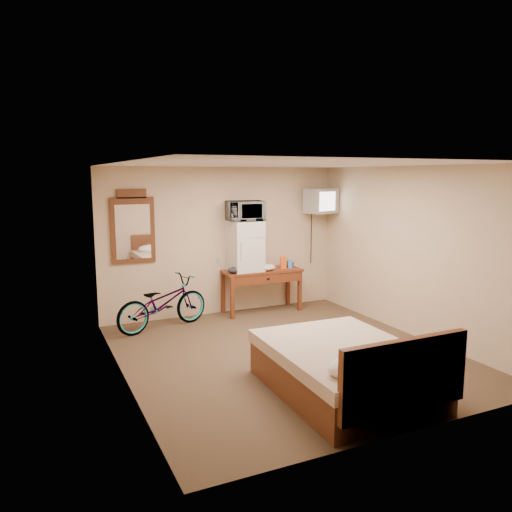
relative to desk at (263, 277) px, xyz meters
name	(u,v)px	position (x,y,z in m)	size (l,w,h in m)	color
room	(287,262)	(-0.61, -2.00, 0.62)	(4.60, 4.64, 2.50)	#493624
desk	(263,277)	(0.00, 0.00, 0.00)	(1.40, 0.60, 0.75)	brown
mini_fridge	(245,246)	(-0.30, 0.06, 0.54)	(0.53, 0.52, 0.85)	silver
microwave	(245,211)	(-0.30, 0.06, 1.14)	(0.61, 0.41, 0.34)	silver
snack_bag	(283,263)	(0.38, -0.04, 0.22)	(0.11, 0.06, 0.21)	#ED5C15
blue_cup	(290,264)	(0.51, -0.05, 0.19)	(0.09, 0.09, 0.15)	#4691F0
cloth_cream	(265,267)	(0.02, -0.08, 0.17)	(0.36, 0.27, 0.11)	white
cloth_dark_a	(236,270)	(-0.53, -0.08, 0.17)	(0.29, 0.22, 0.11)	black
cloth_dark_b	(288,264)	(0.56, 0.11, 0.17)	(0.21, 0.18, 0.10)	black
crt_television	(321,201)	(1.16, 0.02, 1.28)	(0.61, 0.65, 0.44)	black
wall_mirror	(133,228)	(-2.13, 0.27, 0.92)	(0.69, 0.04, 1.17)	brown
bicycle	(163,303)	(-1.81, -0.20, -0.22)	(0.54, 1.56, 0.82)	black
bed	(348,369)	(-0.60, -3.38, -0.34)	(1.51, 1.99, 0.90)	brown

